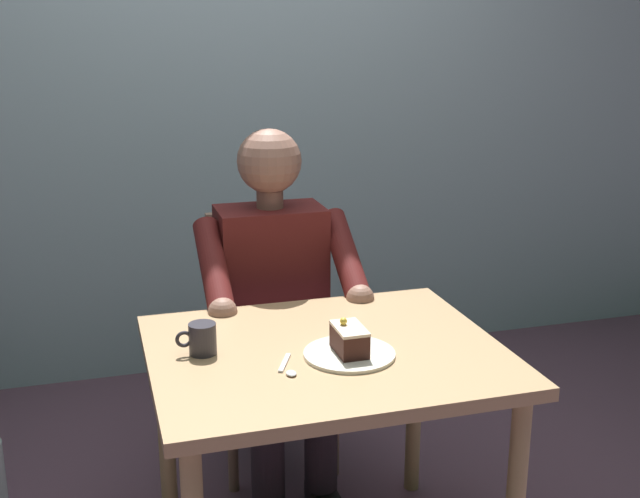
# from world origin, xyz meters

# --- Properties ---
(cafe_rear_panel) EXTENTS (6.40, 0.12, 3.00)m
(cafe_rear_panel) POSITION_xyz_m (0.00, -1.60, 1.50)
(cafe_rear_panel) COLOR #91AEB6
(cafe_rear_panel) RESTS_ON ground
(dining_table) EXTENTS (0.94, 0.78, 0.70)m
(dining_table) POSITION_xyz_m (0.00, 0.00, 0.61)
(dining_table) COLOR tan
(dining_table) RESTS_ON ground
(chair) EXTENTS (0.42, 0.42, 0.89)m
(chair) POSITION_xyz_m (0.00, -0.74, 0.49)
(chair) COLOR #95715D
(chair) RESTS_ON ground
(seated_person) EXTENTS (0.53, 0.58, 1.21)m
(seated_person) POSITION_xyz_m (0.00, -0.57, 0.64)
(seated_person) COLOR #551818
(seated_person) RESTS_ON ground
(dessert_plate) EXTENTS (0.24, 0.24, 0.01)m
(dessert_plate) POSITION_xyz_m (-0.05, 0.07, 0.71)
(dessert_plate) COLOR silver
(dessert_plate) RESTS_ON dining_table
(cake_slice) EXTENTS (0.07, 0.13, 0.09)m
(cake_slice) POSITION_xyz_m (-0.05, 0.06, 0.75)
(cake_slice) COLOR #3A1B15
(cake_slice) RESTS_ON dessert_plate
(coffee_cup) EXTENTS (0.11, 0.07, 0.08)m
(coffee_cup) POSITION_xyz_m (0.32, -0.06, 0.75)
(coffee_cup) COLOR #2D2A32
(coffee_cup) RESTS_ON dining_table
(dessert_spoon) EXTENTS (0.06, 0.14, 0.01)m
(dessert_spoon) POSITION_xyz_m (0.13, 0.11, 0.71)
(dessert_spoon) COLOR silver
(dessert_spoon) RESTS_ON dining_table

